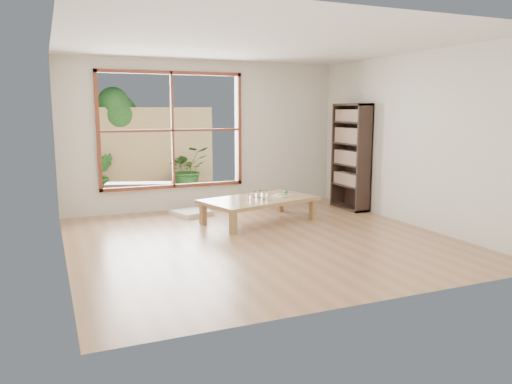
{
  "coord_description": "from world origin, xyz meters",
  "views": [
    {
      "loc": [
        -2.65,
        -6.1,
        1.76
      ],
      "look_at": [
        0.19,
        0.6,
        0.55
      ],
      "focal_mm": 35.0,
      "sensor_mm": 36.0,
      "label": 1
    }
  ],
  "objects_px": {
    "bookshelf": "(351,157)",
    "garden_bench": "(139,186)",
    "low_table": "(259,201)",
    "food_tray": "(283,195)"
  },
  "relations": [
    {
      "from": "low_table",
      "to": "bookshelf",
      "type": "distance_m",
      "value": 2.05
    },
    {
      "from": "bookshelf",
      "to": "garden_bench",
      "type": "height_order",
      "value": "bookshelf"
    },
    {
      "from": "low_table",
      "to": "bookshelf",
      "type": "relative_size",
      "value": 1.04
    },
    {
      "from": "low_table",
      "to": "food_tray",
      "type": "relative_size",
      "value": 5.54
    },
    {
      "from": "low_table",
      "to": "garden_bench",
      "type": "height_order",
      "value": "garden_bench"
    },
    {
      "from": "bookshelf",
      "to": "food_tray",
      "type": "relative_size",
      "value": 5.33
    },
    {
      "from": "low_table",
      "to": "garden_bench",
      "type": "xyz_separation_m",
      "value": [
        -1.47,
        2.23,
        0.01
      ]
    },
    {
      "from": "low_table",
      "to": "bookshelf",
      "type": "height_order",
      "value": "bookshelf"
    },
    {
      "from": "food_tray",
      "to": "garden_bench",
      "type": "distance_m",
      "value": 2.92
    },
    {
      "from": "garden_bench",
      "to": "low_table",
      "type": "bearing_deg",
      "value": -38.67
    }
  ]
}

